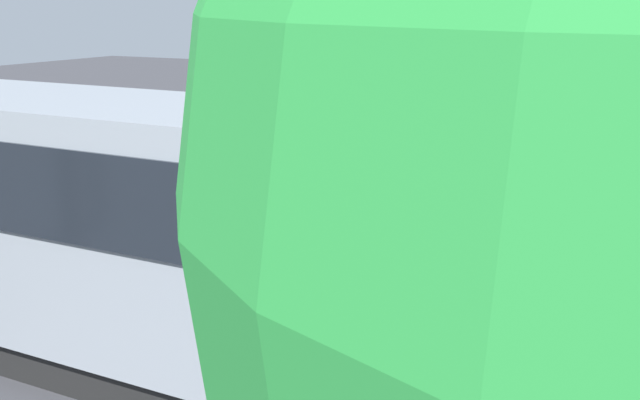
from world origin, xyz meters
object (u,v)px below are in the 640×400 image
Objects in this scene: spectator_left at (275,230)px; parked_motorcycle_silver at (160,266)px; tour_bus at (128,234)px; stunt_motorcycle at (371,174)px; spectator_centre at (230,218)px; spectator_far_left at (334,245)px.

parked_motorcycle_silver is (1.44, 1.00, -0.51)m from spectator_left.
tour_bus is 7.25m from stunt_motorcycle.
tour_bus reaches higher than spectator_left.
stunt_motorcycle is (-0.54, -4.16, -0.00)m from spectator_centre.
spectator_far_left is at bearing 162.59° from spectator_left.
tour_bus is 6.13× the size of spectator_left.
spectator_centre is at bearing -2.45° from spectator_left.
spectator_left is (-0.27, -3.03, -0.65)m from tour_bus.
spectator_left is at bearing -17.41° from spectator_far_left.
parked_motorcycle_silver is at bearing 34.62° from spectator_left.
parked_motorcycle_silver is (2.64, 0.62, -0.54)m from spectator_far_left.
spectator_far_left is at bearing 108.12° from stunt_motorcycle.
tour_bus is 3.09m from spectator_far_left.
spectator_centre reaches higher than parked_motorcycle_silver.
parked_motorcycle_silver is at bearing 77.57° from stunt_motorcycle.
spectator_left reaches higher than parked_motorcycle_silver.
tour_bus is 2.62m from parked_motorcycle_silver.
spectator_far_left is 1.03× the size of spectator_left.
spectator_centre is 0.87× the size of parked_motorcycle_silver.
tour_bus reaches higher than spectator_far_left.
spectator_centre is 0.92× the size of stunt_motorcycle.
spectator_centre is (2.04, -0.41, 0.05)m from spectator_far_left.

